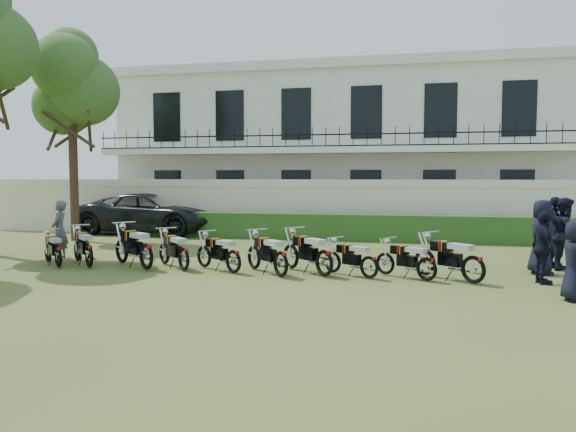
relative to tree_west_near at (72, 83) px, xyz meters
name	(u,v)px	position (x,y,z in m)	size (l,w,h in m)	color
ground	(273,271)	(8.96, -5.00, -5.89)	(100.00, 100.00, 0.00)	#405321
perimeter_wall	(323,208)	(8.96, 3.00, -4.72)	(30.00, 0.35, 2.30)	beige
hedge	(346,227)	(9.96, 2.20, -5.39)	(18.00, 0.60, 1.00)	#244518
building	(342,150)	(8.96, 8.96, -2.18)	(20.40, 9.60, 7.40)	white
tree_west_near	(72,83)	(0.00, 0.00, 0.00)	(3.40, 3.20, 7.90)	#473323
motorcycle_0	(58,252)	(3.31, -5.82, -5.45)	(1.36, 1.23, 0.95)	black
motorcycle_1	(89,250)	(4.12, -5.67, -5.40)	(1.45, 1.43, 1.06)	black
motorcycle_2	(146,250)	(5.75, -5.63, -5.35)	(1.78, 1.34, 1.16)	black
motorcycle_3	(184,253)	(6.75, -5.55, -5.42)	(1.44, 1.34, 1.02)	black
motorcycle_4	(233,256)	(8.10, -5.62, -5.43)	(1.57, 1.08, 1.00)	black
motorcycle_5	(281,258)	(9.38, -5.88, -5.40)	(1.44, 1.45, 1.07)	black
motorcycle_6	(324,256)	(10.39, -5.58, -5.38)	(1.57, 1.43, 1.10)	black
motorcycle_7	(369,262)	(11.47, -5.60, -5.47)	(1.46, 0.98, 0.92)	black
motorcycle_8	(427,263)	(12.79, -5.62, -5.46)	(1.48, 1.00, 0.93)	black
motorcycle_9	(474,263)	(13.80, -5.74, -5.39)	(1.60, 1.35, 1.09)	black
suv	(152,214)	(1.68, 2.93, -5.03)	(2.84, 6.17, 1.71)	black
inspector	(60,230)	(2.39, -4.42, -5.03)	(0.63, 0.41, 1.73)	#55555A
officer_0	(575,261)	(15.56, -7.02, -5.10)	(0.78, 0.50, 1.59)	black
officer_2	(543,248)	(15.33, -5.30, -5.06)	(0.97, 0.40, 1.65)	black
officer_3	(541,237)	(15.57, -3.97, -4.96)	(0.91, 0.59, 1.86)	black
officer_4	(565,234)	(16.33, -3.05, -4.95)	(0.92, 0.71, 1.88)	black
officer_5	(554,232)	(16.12, -2.82, -4.94)	(1.11, 0.46, 1.90)	black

